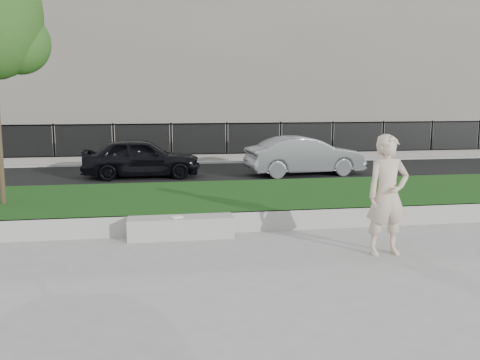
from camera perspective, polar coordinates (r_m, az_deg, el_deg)
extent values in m
plane|color=gray|center=(9.51, -0.65, -7.19)|extent=(90.00, 90.00, 0.00)
cube|color=black|center=(12.35, -2.81, -2.47)|extent=(34.00, 4.00, 0.40)
cube|color=gray|center=(10.45, -1.54, -4.57)|extent=(34.00, 0.08, 0.40)
cube|color=black|center=(17.77, -4.91, 0.42)|extent=(34.00, 7.00, 0.04)
cube|color=gray|center=(22.22, -5.87, 2.22)|extent=(34.00, 3.00, 0.12)
cube|color=slate|center=(21.21, -5.70, 2.39)|extent=(32.00, 0.30, 0.24)
cube|color=black|center=(21.15, -5.72, 4.09)|extent=(32.00, 0.04, 1.50)
cube|color=black|center=(21.10, -5.75, 5.98)|extent=(32.00, 0.05, 0.05)
cube|color=black|center=(21.19, -5.70, 2.74)|extent=(32.00, 0.05, 0.05)
cube|color=slate|center=(29.15, -6.96, 13.51)|extent=(34.00, 10.00, 10.00)
cube|color=gray|center=(10.14, -6.34, -5.04)|extent=(1.97, 0.49, 0.40)
imported|color=beige|center=(9.21, 15.44, -1.57)|extent=(0.77, 0.53, 2.02)
cube|color=white|center=(10.02, -6.75, -3.95)|extent=(0.24, 0.22, 0.02)
sphere|color=#264F1A|center=(12.28, -22.54, 13.34)|extent=(1.29, 1.29, 1.29)
imported|color=black|center=(17.50, -10.47, 2.35)|extent=(3.77, 1.59, 1.27)
imported|color=gray|center=(17.91, 6.91, 2.59)|extent=(4.00, 1.73, 1.28)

